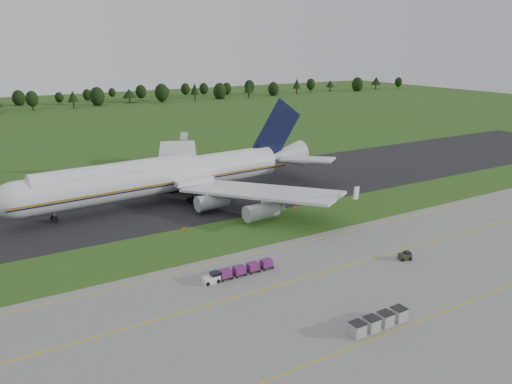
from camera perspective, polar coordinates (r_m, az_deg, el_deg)
ground at (r=96.84m, az=-1.66°, el=-4.67°), size 600.00×600.00×0.00m
apron at (r=71.84m, az=11.98°, el=-13.08°), size 300.00×52.00×0.06m
taxiway at (r=120.76m, az=-8.13°, el=-0.44°), size 300.00×40.00×0.08m
apron_markings at (r=76.42m, az=8.39°, el=-10.93°), size 300.00×30.20×0.01m
tree_line at (r=300.73m, az=-23.64°, el=9.73°), size 528.84×21.18×11.27m
aircraft at (r=115.92m, az=-10.25°, el=1.90°), size 77.16×75.08×21.67m
baggage_train at (r=79.36m, az=-2.09°, el=-9.02°), size 12.21×1.56×1.50m
utility_cart at (r=88.62m, az=16.65°, el=-7.08°), size 2.27×1.70×1.11m
uld_row at (r=68.06m, az=13.85°, el=-14.14°), size 8.97×1.77×1.75m
edge_markers at (r=104.23m, az=-1.51°, el=-2.93°), size 26.89×0.30×0.60m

